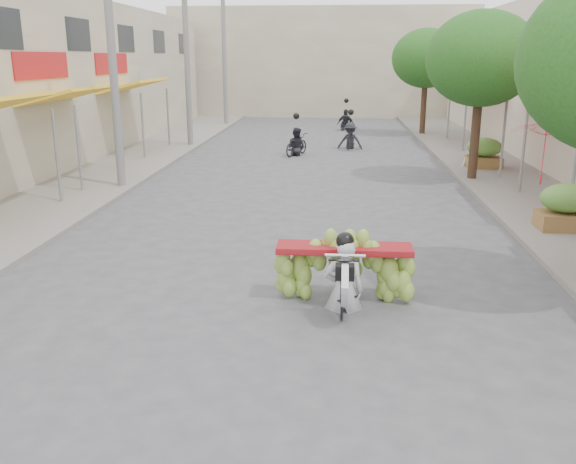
% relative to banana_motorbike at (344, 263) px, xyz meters
% --- Properties ---
extents(ground, '(120.00, 120.00, 0.00)m').
position_rel_banana_motorbike_xyz_m(ground, '(-1.20, -3.52, -0.71)').
color(ground, '#4F4F54').
rests_on(ground, ground).
extents(sidewalk_left, '(4.00, 60.00, 0.12)m').
position_rel_banana_motorbike_xyz_m(sidewalk_left, '(-8.20, 11.48, -0.65)').
color(sidewalk_left, gray).
rests_on(sidewalk_left, ground).
extents(sidewalk_right, '(4.00, 60.00, 0.12)m').
position_rel_banana_motorbike_xyz_m(sidewalk_right, '(5.80, 11.48, -0.65)').
color(sidewalk_right, gray).
rests_on(sidewalk_right, ground).
extents(far_building, '(20.00, 6.00, 7.00)m').
position_rel_banana_motorbike_xyz_m(far_building, '(-1.20, 34.48, 2.79)').
color(far_building, '#B5A98F').
rests_on(far_building, ground).
extents(utility_pole_mid, '(0.60, 0.24, 8.00)m').
position_rel_banana_motorbike_xyz_m(utility_pole_mid, '(-6.60, 8.48, 3.31)').
color(utility_pole_mid, slate).
rests_on(utility_pole_mid, ground).
extents(utility_pole_far, '(0.60, 0.24, 8.00)m').
position_rel_banana_motorbike_xyz_m(utility_pole_far, '(-6.60, 17.48, 3.31)').
color(utility_pole_far, slate).
rests_on(utility_pole_far, ground).
extents(utility_pole_back, '(0.60, 0.24, 8.00)m').
position_rel_banana_motorbike_xyz_m(utility_pole_back, '(-6.60, 26.48, 3.31)').
color(utility_pole_back, slate).
rests_on(utility_pole_back, ground).
extents(street_tree_mid, '(3.40, 3.40, 5.25)m').
position_rel_banana_motorbike_xyz_m(street_tree_mid, '(4.20, 10.48, 3.07)').
color(street_tree_mid, '#3A2719').
rests_on(street_tree_mid, ground).
extents(street_tree_far, '(3.40, 3.40, 5.25)m').
position_rel_banana_motorbike_xyz_m(street_tree_far, '(4.20, 22.48, 3.07)').
color(street_tree_far, '#3A2719').
rests_on(street_tree_far, ground).
extents(produce_crate_mid, '(1.20, 0.88, 1.16)m').
position_rel_banana_motorbike_xyz_m(produce_crate_mid, '(5.00, 4.48, 0.00)').
color(produce_crate_mid, brown).
rests_on(produce_crate_mid, ground).
extents(produce_crate_far, '(1.20, 0.88, 1.16)m').
position_rel_banana_motorbike_xyz_m(produce_crate_far, '(5.00, 12.48, 0.00)').
color(produce_crate_far, brown).
rests_on(produce_crate_far, ground).
extents(banana_motorbike, '(2.20, 1.82, 2.14)m').
position_rel_banana_motorbike_xyz_m(banana_motorbike, '(0.00, 0.00, 0.00)').
color(banana_motorbike, black).
rests_on(banana_motorbike, ground).
extents(market_umbrella, '(2.00, 2.00, 1.57)m').
position_rel_banana_motorbike_xyz_m(market_umbrella, '(4.88, 6.00, 1.67)').
color(market_umbrella, red).
rests_on(market_umbrella, ground).
extents(pedestrian, '(0.86, 0.60, 1.61)m').
position_rel_banana_motorbike_xyz_m(pedestrian, '(4.65, 12.68, 0.21)').
color(pedestrian, white).
rests_on(pedestrian, ground).
extents(bg_motorbike_a, '(1.17, 1.66, 1.95)m').
position_rel_banana_motorbike_xyz_m(bg_motorbike_a, '(-1.77, 15.46, 0.04)').
color(bg_motorbike_a, black).
rests_on(bg_motorbike_a, ground).
extents(bg_motorbike_b, '(1.13, 1.80, 1.95)m').
position_rel_banana_motorbike_xyz_m(bg_motorbike_b, '(0.45, 17.45, 0.13)').
color(bg_motorbike_b, black).
rests_on(bg_motorbike_b, ground).
extents(bg_motorbike_c, '(1.09, 1.64, 1.95)m').
position_rel_banana_motorbike_xyz_m(bg_motorbike_c, '(0.35, 24.69, 0.10)').
color(bg_motorbike_c, black).
rests_on(bg_motorbike_c, ground).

